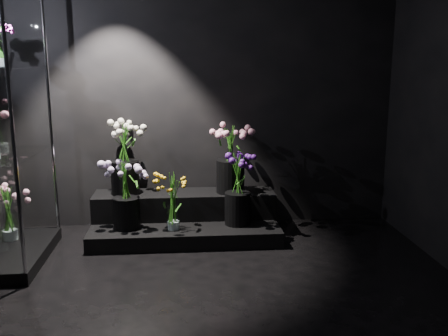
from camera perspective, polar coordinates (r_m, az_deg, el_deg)
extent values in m
plane|color=black|center=(3.48, -1.87, -16.62)|extent=(4.00, 4.00, 0.00)
plane|color=black|center=(5.06, -3.15, 9.03)|extent=(4.00, 0.00, 4.00)
plane|color=black|center=(1.09, 2.99, -2.57)|extent=(4.00, 0.00, 4.00)
cube|color=black|center=(4.87, -4.45, -7.05)|extent=(1.78, 0.79, 0.15)
cube|color=black|center=(5.00, -4.51, -4.16)|extent=(1.78, 0.40, 0.25)
cube|color=black|center=(4.70, -23.45, -9.06)|extent=(0.65, 1.08, 0.11)
cylinder|color=white|center=(4.63, -5.81, -5.67)|extent=(0.12, 0.12, 0.23)
cylinder|color=black|center=(4.73, -11.07, -5.03)|extent=(0.25, 0.25, 0.29)
cylinder|color=black|center=(4.75, 1.56, -4.63)|extent=(0.25, 0.25, 0.31)
cylinder|color=black|center=(4.96, -11.23, -1.07)|extent=(0.27, 0.27, 0.33)
cylinder|color=black|center=(4.92, 0.74, -0.94)|extent=(0.28, 0.28, 0.33)
cylinder|color=white|center=(4.86, -23.30, -6.10)|extent=(0.14, 0.14, 0.26)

